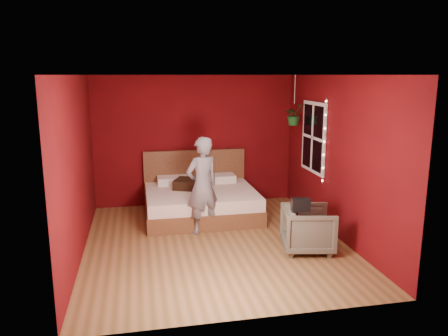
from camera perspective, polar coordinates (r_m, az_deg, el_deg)
floor at (r=7.01m, az=-1.19°, el=-9.71°), size 4.50×4.50×0.00m
room_walls at (r=6.57m, az=-1.25°, el=4.02°), size 4.04×4.54×2.62m
window at (r=8.01m, az=11.59°, el=3.94°), size 0.05×0.97×1.27m
fairy_lights at (r=7.53m, az=12.96°, el=3.37°), size 0.04×0.04×1.45m
bed at (r=8.24m, az=-3.12°, el=-4.20°), size 2.04×1.73×1.12m
person at (r=7.21m, az=-2.86°, el=-2.31°), size 0.70×0.59×1.62m
armchair at (r=6.72m, az=10.93°, el=-7.82°), size 0.87×0.85×0.68m
handbag at (r=6.38m, az=9.98°, el=-4.76°), size 0.28×0.17×0.19m
throw_pillow at (r=8.23m, az=-4.67°, el=-2.07°), size 0.63×0.63×0.17m
hanging_plant at (r=8.38m, az=9.13°, el=6.91°), size 0.45×0.42×0.94m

